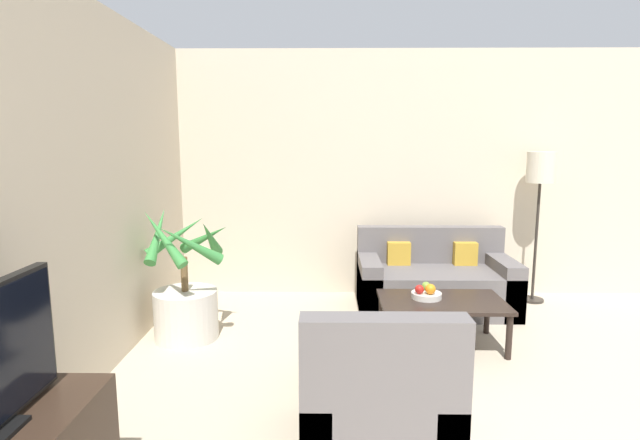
% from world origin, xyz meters
% --- Properties ---
extents(wall_back, '(7.85, 0.06, 2.70)m').
position_xyz_m(wall_back, '(0.00, 6.06, 1.35)').
color(wall_back, beige).
rests_on(wall_back, ground_plane).
extents(wall_left, '(0.06, 7.63, 2.70)m').
position_xyz_m(wall_left, '(-3.15, 3.01, 1.35)').
color(wall_left, beige).
rests_on(wall_left, ground_plane).
extents(potted_palm, '(0.80, 0.81, 1.17)m').
position_xyz_m(potted_palm, '(-2.73, 4.67, 0.36)').
color(potted_palm, beige).
rests_on(potted_palm, ground_plane).
extents(sofa_loveseat, '(1.55, 0.82, 0.82)m').
position_xyz_m(sofa_loveseat, '(-0.39, 5.47, 0.28)').
color(sofa_loveseat, '#605B5B').
rests_on(sofa_loveseat, ground_plane).
extents(floor_lamp, '(0.29, 0.29, 1.61)m').
position_xyz_m(floor_lamp, '(0.74, 5.74, 1.35)').
color(floor_lamp, '#2D2823').
rests_on(floor_lamp, ground_plane).
extents(coffee_table, '(1.04, 0.64, 0.40)m').
position_xyz_m(coffee_table, '(-0.53, 4.53, 0.35)').
color(coffee_table, black).
rests_on(coffee_table, ground_plane).
extents(fruit_bowl, '(0.26, 0.26, 0.05)m').
position_xyz_m(fruit_bowl, '(-0.65, 4.59, 0.42)').
color(fruit_bowl, beige).
rests_on(fruit_bowl, coffee_table).
extents(apple_red, '(0.08, 0.08, 0.08)m').
position_xyz_m(apple_red, '(-0.72, 4.55, 0.49)').
color(apple_red, red).
rests_on(apple_red, fruit_bowl).
extents(apple_green, '(0.07, 0.07, 0.07)m').
position_xyz_m(apple_green, '(-0.64, 4.66, 0.48)').
color(apple_green, olive).
rests_on(apple_green, fruit_bowl).
extents(orange_fruit, '(0.09, 0.09, 0.09)m').
position_xyz_m(orange_fruit, '(-0.63, 4.54, 0.49)').
color(orange_fruit, orange).
rests_on(orange_fruit, fruit_bowl).
extents(armchair, '(0.82, 0.82, 0.89)m').
position_xyz_m(armchair, '(-1.22, 3.07, 0.28)').
color(armchair, '#605B5B').
rests_on(armchair, ground_plane).
extents(ottoman, '(0.66, 0.47, 0.35)m').
position_xyz_m(ottoman, '(-1.26, 3.93, 0.17)').
color(ottoman, '#605B5B').
rests_on(ottoman, ground_plane).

